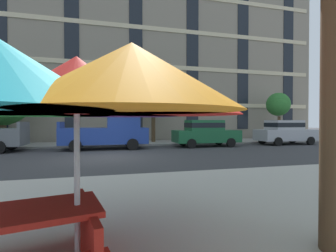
{
  "coord_description": "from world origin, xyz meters",
  "views": [
    {
      "loc": [
        -0.1,
        -11.75,
        1.64
      ],
      "look_at": [
        3.79,
        3.2,
        1.4
      ],
      "focal_mm": 26.43,
      "sensor_mm": 36.0,
      "label": 1
    }
  ],
  "objects_px": {
    "street_tree_left": "(4,98)",
    "street_tree_middle": "(154,98)",
    "street_tree_right": "(278,105)",
    "patio_umbrella": "(77,88)",
    "picnic_table": "(3,242)",
    "pickup_blue": "(109,132)",
    "sedan_green": "(205,132)",
    "sedan_silver": "(285,132)"
  },
  "relations": [
    {
      "from": "pickup_blue",
      "to": "street_tree_right",
      "type": "distance_m",
      "value": 14.92
    },
    {
      "from": "street_tree_left",
      "to": "street_tree_middle",
      "type": "distance_m",
      "value": 10.1
    },
    {
      "from": "pickup_blue",
      "to": "street_tree_middle",
      "type": "bearing_deg",
      "value": 43.99
    },
    {
      "from": "picnic_table",
      "to": "street_tree_middle",
      "type": "bearing_deg",
      "value": 73.71
    },
    {
      "from": "sedan_green",
      "to": "street_tree_right",
      "type": "distance_m",
      "value": 8.92
    },
    {
      "from": "sedan_green",
      "to": "street_tree_middle",
      "type": "bearing_deg",
      "value": 130.33
    },
    {
      "from": "patio_umbrella",
      "to": "street_tree_right",
      "type": "bearing_deg",
      "value": 46.22
    },
    {
      "from": "pickup_blue",
      "to": "street_tree_left",
      "type": "bearing_deg",
      "value": 157.03
    },
    {
      "from": "sedan_silver",
      "to": "sedan_green",
      "type": "bearing_deg",
      "value": 180.0
    },
    {
      "from": "sedan_silver",
      "to": "street_tree_middle",
      "type": "height_order",
      "value": "street_tree_middle"
    },
    {
      "from": "pickup_blue",
      "to": "picnic_table",
      "type": "xyz_separation_m",
      "value": [
        -1.23,
        -12.77,
        -0.54
      ]
    },
    {
      "from": "street_tree_middle",
      "to": "sedan_green",
      "type": "bearing_deg",
      "value": -49.67
    },
    {
      "from": "sedan_green",
      "to": "patio_umbrella",
      "type": "height_order",
      "value": "patio_umbrella"
    },
    {
      "from": "pickup_blue",
      "to": "sedan_green",
      "type": "relative_size",
      "value": 1.16
    },
    {
      "from": "sedan_green",
      "to": "street_tree_right",
      "type": "height_order",
      "value": "street_tree_right"
    },
    {
      "from": "pickup_blue",
      "to": "sedan_green",
      "type": "xyz_separation_m",
      "value": [
        6.34,
        -0.0,
        -0.08
      ]
    },
    {
      "from": "patio_umbrella",
      "to": "sedan_silver",
      "type": "bearing_deg",
      "value": 43.82
    },
    {
      "from": "street_tree_left",
      "to": "street_tree_right",
      "type": "relative_size",
      "value": 1.17
    },
    {
      "from": "pickup_blue",
      "to": "patio_umbrella",
      "type": "height_order",
      "value": "patio_umbrella"
    },
    {
      "from": "patio_umbrella",
      "to": "picnic_table",
      "type": "bearing_deg",
      "value": -173.84
    },
    {
      "from": "street_tree_middle",
      "to": "picnic_table",
      "type": "distance_m",
      "value": 17.08
    },
    {
      "from": "patio_umbrella",
      "to": "picnic_table",
      "type": "height_order",
      "value": "patio_umbrella"
    },
    {
      "from": "street_tree_middle",
      "to": "patio_umbrella",
      "type": "distance_m",
      "value": 16.64
    },
    {
      "from": "pickup_blue",
      "to": "street_tree_middle",
      "type": "distance_m",
      "value": 5.45
    },
    {
      "from": "street_tree_left",
      "to": "street_tree_right",
      "type": "bearing_deg",
      "value": 0.49
    },
    {
      "from": "street_tree_right",
      "to": "sedan_green",
      "type": "bearing_deg",
      "value": -159.88
    },
    {
      "from": "sedan_silver",
      "to": "street_tree_left",
      "type": "distance_m",
      "value": 19.6
    },
    {
      "from": "street_tree_left",
      "to": "patio_umbrella",
      "type": "distance_m",
      "value": 16.67
    },
    {
      "from": "street_tree_left",
      "to": "patio_umbrella",
      "type": "height_order",
      "value": "street_tree_left"
    },
    {
      "from": "sedan_silver",
      "to": "street_tree_middle",
      "type": "bearing_deg",
      "value": 159.9
    },
    {
      "from": "sedan_silver",
      "to": "patio_umbrella",
      "type": "distance_m",
      "value": 18.37
    },
    {
      "from": "picnic_table",
      "to": "patio_umbrella",
      "type": "bearing_deg",
      "value": 6.16
    },
    {
      "from": "street_tree_left",
      "to": "street_tree_middle",
      "type": "xyz_separation_m",
      "value": [
        10.08,
        0.57,
        0.34
      ]
    },
    {
      "from": "sedan_silver",
      "to": "picnic_table",
      "type": "distance_m",
      "value": 18.89
    },
    {
      "from": "pickup_blue",
      "to": "patio_umbrella",
      "type": "distance_m",
      "value": 12.75
    },
    {
      "from": "pickup_blue",
      "to": "sedan_green",
      "type": "bearing_deg",
      "value": -0.0
    },
    {
      "from": "sedan_silver",
      "to": "picnic_table",
      "type": "xyz_separation_m",
      "value": [
        -13.9,
        -12.77,
        -0.46
      ]
    },
    {
      "from": "street_tree_left",
      "to": "picnic_table",
      "type": "height_order",
      "value": "street_tree_left"
    },
    {
      "from": "street_tree_right",
      "to": "patio_umbrella",
      "type": "relative_size",
      "value": 1.16
    },
    {
      "from": "pickup_blue",
      "to": "street_tree_right",
      "type": "bearing_deg",
      "value": 11.63
    },
    {
      "from": "street_tree_middle",
      "to": "street_tree_right",
      "type": "bearing_deg",
      "value": -2.02
    },
    {
      "from": "sedan_green",
      "to": "sedan_silver",
      "type": "xyz_separation_m",
      "value": [
        6.33,
        0.0,
        0.0
      ]
    }
  ]
}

